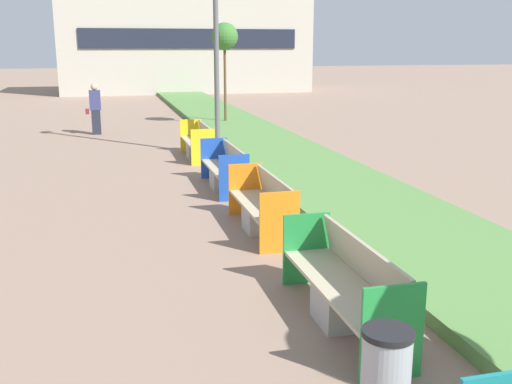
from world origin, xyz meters
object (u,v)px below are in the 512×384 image
object	(u,v)px
bench_orange_frame	(263,209)
street_lamp_post	(216,1)
bench_yellow_frame	(198,144)
pedestrian_walking	(95,109)
sapling_tree_far	(225,38)
bench_green_frame	(345,291)
bench_blue_frame	(225,172)

from	to	relation	value
bench_orange_frame	street_lamp_post	bearing A→B (deg)	85.21
bench_orange_frame	street_lamp_post	size ratio (longest dim) A/B	0.30
bench_orange_frame	bench_yellow_frame	xyz separation A→B (m)	(-0.00, 6.97, -0.00)
street_lamp_post	pedestrian_walking	xyz separation A→B (m)	(-3.36, 5.05, -3.27)
bench_yellow_frame	sapling_tree_far	size ratio (longest dim) A/B	0.57
street_lamp_post	bench_green_frame	bearing A→B (deg)	-93.22
street_lamp_post	bench_yellow_frame	bearing A→B (deg)	-153.24
sapling_tree_far	bench_yellow_frame	bearing A→B (deg)	-107.64
street_lamp_post	pedestrian_walking	distance (m)	6.90
bench_orange_frame	pedestrian_walking	world-z (taller)	pedestrian_walking
street_lamp_post	sapling_tree_far	world-z (taller)	street_lamp_post
bench_orange_frame	pedestrian_walking	xyz separation A→B (m)	(-2.75, 12.33, 0.53)
bench_yellow_frame	bench_orange_frame	bearing A→B (deg)	-89.99
bench_blue_frame	sapling_tree_far	size ratio (longest dim) A/B	0.58
bench_green_frame	pedestrian_walking	distance (m)	16.10
bench_blue_frame	pedestrian_walking	size ratio (longest dim) A/B	1.28
sapling_tree_far	bench_green_frame	bearing A→B (deg)	-97.04
bench_green_frame	bench_blue_frame	world-z (taller)	same
bench_orange_frame	bench_blue_frame	distance (m)	3.18
bench_green_frame	pedestrian_walking	size ratio (longest dim) A/B	1.39
bench_green_frame	bench_orange_frame	world-z (taller)	same
pedestrian_walking	street_lamp_post	bearing A→B (deg)	-56.37
bench_blue_frame	pedestrian_walking	distance (m)	9.57
sapling_tree_far	pedestrian_walking	world-z (taller)	sapling_tree_far
bench_blue_frame	bench_yellow_frame	distance (m)	3.79
bench_yellow_frame	bench_green_frame	bearing A→B (deg)	-89.98
bench_green_frame	street_lamp_post	bearing A→B (deg)	86.78
bench_yellow_frame	street_lamp_post	size ratio (longest dim) A/B	0.29
bench_yellow_frame	sapling_tree_far	bearing A→B (deg)	72.36
bench_green_frame	bench_yellow_frame	world-z (taller)	same
bench_yellow_frame	street_lamp_post	distance (m)	3.87
bench_green_frame	street_lamp_post	xyz separation A→B (m)	(0.61, 10.80, 3.80)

